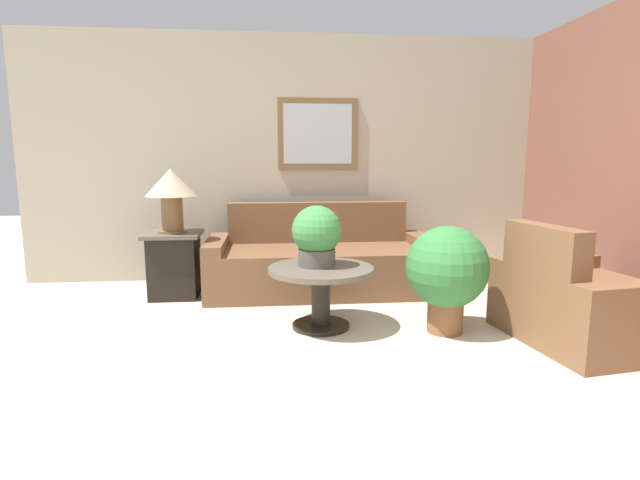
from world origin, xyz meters
name	(u,v)px	position (x,y,z in m)	size (l,w,h in m)	color
ground_plane	(409,437)	(0.00, 0.00, 0.00)	(20.00, 20.00, 0.00)	#BCAD93
wall_back	(329,159)	(0.00, 3.32, 1.31)	(6.46, 0.09, 2.60)	#B2A893
wall_right	(633,160)	(2.26, 1.65, 1.30)	(0.06, 5.29, 2.60)	brown
couch_main	(321,263)	(-0.15, 2.71, 0.28)	(2.22, 0.93, 0.86)	brown
armchair	(580,304)	(1.56, 1.11, 0.28)	(1.03, 1.19, 0.86)	brown
coffee_table	(321,284)	(-0.26, 1.60, 0.35)	(0.82, 0.82, 0.48)	black
side_table	(175,264)	(-1.56, 2.63, 0.32)	(0.51, 0.51, 0.62)	black
table_lamp	(171,189)	(-1.56, 2.63, 1.03)	(0.47, 0.47, 0.60)	brown
potted_plant_on_table	(317,235)	(-0.29, 1.64, 0.73)	(0.38, 0.38, 0.47)	#4C4742
potted_plant_floor	(447,271)	(0.67, 1.40, 0.48)	(0.62, 0.62, 0.81)	brown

